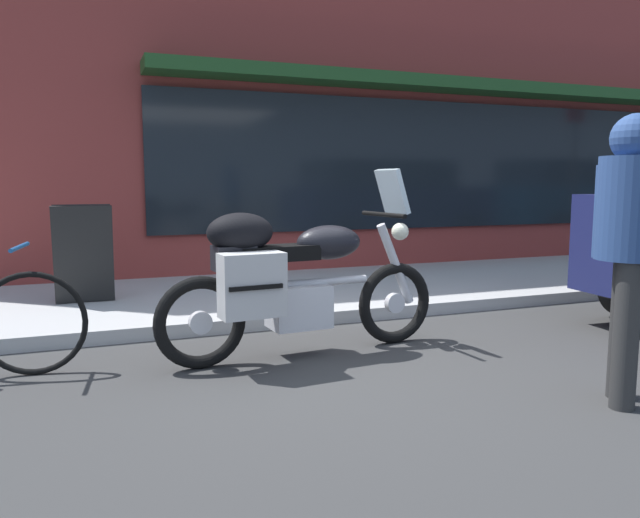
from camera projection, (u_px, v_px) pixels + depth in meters
ground_plane at (363, 357)px, 4.57m from camera, size 80.00×80.00×0.00m
storefront_building at (564, 63)px, 9.66m from camera, size 18.64×0.90×6.50m
touring_motorcycle at (291, 277)px, 4.47m from camera, size 2.26×0.77×1.41m
pedestrian_walking at (631, 224)px, 3.49m from camera, size 0.41×0.56×1.69m
sandwich_board_sign at (83, 254)px, 5.99m from camera, size 0.55×0.42×0.96m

